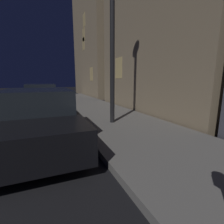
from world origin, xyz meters
The scene contains 4 objects.
car_black centered at (2.85, 3.94, 0.70)m, with size 2.16×4.62×1.43m.
car_blue centered at (2.85, 10.32, 0.72)m, with size 2.24×4.24×1.43m.
street_lamp centered at (5.26, 4.57, 4.06)m, with size 0.44×0.44×5.98m.
building_far centered at (11.75, 16.88, 6.15)m, with size 8.91×9.26×12.29m.
Camera 1 is at (2.93, -0.75, 1.67)m, focal length 26.09 mm.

